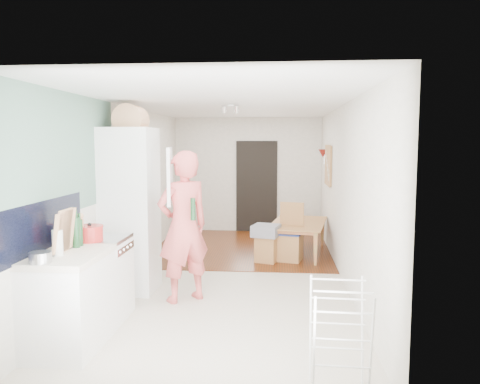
# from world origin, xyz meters

# --- Properties ---
(room_shell) EXTENTS (3.20, 7.00, 2.50)m
(room_shell) POSITION_xyz_m (0.00, 0.00, 1.25)
(room_shell) COLOR beige
(room_shell) RESTS_ON ground
(floor) EXTENTS (3.20, 7.00, 0.01)m
(floor) POSITION_xyz_m (0.00, 0.00, 0.00)
(floor) COLOR beige
(floor) RESTS_ON ground
(wood_floor_overlay) EXTENTS (3.20, 3.30, 0.01)m
(wood_floor_overlay) POSITION_xyz_m (0.00, 1.85, 0.01)
(wood_floor_overlay) COLOR #612309
(wood_floor_overlay) RESTS_ON room_shell
(sage_wall_panel) EXTENTS (0.02, 3.00, 1.30)m
(sage_wall_panel) POSITION_xyz_m (-1.59, -2.00, 1.85)
(sage_wall_panel) COLOR slate
(sage_wall_panel) RESTS_ON room_shell
(tile_splashback) EXTENTS (0.02, 1.90, 0.50)m
(tile_splashback) POSITION_xyz_m (-1.59, -2.55, 1.15)
(tile_splashback) COLOR black
(tile_splashback) RESTS_ON room_shell
(doorway_recess) EXTENTS (0.90, 0.04, 2.00)m
(doorway_recess) POSITION_xyz_m (0.20, 3.48, 1.00)
(doorway_recess) COLOR black
(doorway_recess) RESTS_ON room_shell
(base_cabinet) EXTENTS (0.60, 0.90, 0.86)m
(base_cabinet) POSITION_xyz_m (-1.30, -2.55, 0.43)
(base_cabinet) COLOR white
(base_cabinet) RESTS_ON room_shell
(worktop) EXTENTS (0.62, 0.92, 0.06)m
(worktop) POSITION_xyz_m (-1.30, -2.55, 0.89)
(worktop) COLOR beige
(worktop) RESTS_ON room_shell
(range_cooker) EXTENTS (0.60, 0.60, 0.88)m
(range_cooker) POSITION_xyz_m (-1.30, -1.80, 0.44)
(range_cooker) COLOR white
(range_cooker) RESTS_ON room_shell
(cooker_top) EXTENTS (0.60, 0.60, 0.04)m
(cooker_top) POSITION_xyz_m (-1.30, -1.80, 0.90)
(cooker_top) COLOR #B3B3B6
(cooker_top) RESTS_ON room_shell
(fridge_housing) EXTENTS (0.66, 0.66, 2.15)m
(fridge_housing) POSITION_xyz_m (-1.27, -0.78, 1.07)
(fridge_housing) COLOR white
(fridge_housing) RESTS_ON room_shell
(fridge_door) EXTENTS (0.14, 0.56, 0.70)m
(fridge_door) POSITION_xyz_m (-0.66, -1.08, 1.55)
(fridge_door) COLOR white
(fridge_door) RESTS_ON room_shell
(fridge_interior) EXTENTS (0.02, 0.52, 0.66)m
(fridge_interior) POSITION_xyz_m (-0.96, -0.78, 1.55)
(fridge_interior) COLOR white
(fridge_interior) RESTS_ON room_shell
(pinboard) EXTENTS (0.03, 0.90, 0.70)m
(pinboard) POSITION_xyz_m (1.58, 1.90, 1.55)
(pinboard) COLOR tan
(pinboard) RESTS_ON room_shell
(pinboard_frame) EXTENTS (0.00, 0.94, 0.74)m
(pinboard_frame) POSITION_xyz_m (1.57, 1.90, 1.55)
(pinboard_frame) COLOR #AE673A
(pinboard_frame) RESTS_ON room_shell
(wall_sconce) EXTENTS (0.18, 0.18, 0.16)m
(wall_sconce) POSITION_xyz_m (1.54, 2.55, 1.75)
(wall_sconce) COLOR maroon
(wall_sconce) RESTS_ON room_shell
(person) EXTENTS (0.96, 0.91, 2.20)m
(person) POSITION_xyz_m (-0.48, -1.14, 1.10)
(person) COLOR #E15C5A
(person) RESTS_ON floor
(dining_table) EXTENTS (0.98, 1.48, 0.48)m
(dining_table) POSITION_xyz_m (1.06, 1.42, 0.24)
(dining_table) COLOR #AE673A
(dining_table) RESTS_ON floor
(dining_chair) EXTENTS (0.49, 0.49, 0.96)m
(dining_chair) POSITION_xyz_m (0.86, 0.94, 0.48)
(dining_chair) COLOR #AE673A
(dining_chair) RESTS_ON floor
(stool) EXTENTS (0.42, 0.42, 0.44)m
(stool) POSITION_xyz_m (0.50, 0.82, 0.22)
(stool) COLOR #AE673A
(stool) RESTS_ON floor
(grey_drape) EXTENTS (0.51, 0.51, 0.19)m
(grey_drape) POSITION_xyz_m (0.48, 0.81, 0.53)
(grey_drape) COLOR gray
(grey_drape) RESTS_ON stool
(drying_rack) EXTENTS (0.46, 0.42, 0.87)m
(drying_rack) POSITION_xyz_m (1.16, -3.13, 0.43)
(drying_rack) COLOR white
(drying_rack) RESTS_ON floor
(bread_bin) EXTENTS (0.47, 0.45, 0.22)m
(bread_bin) POSITION_xyz_m (-1.25, -0.69, 2.26)
(bread_bin) COLOR tan
(bread_bin) RESTS_ON fridge_housing
(red_casserole) EXTENTS (0.32, 0.32, 0.17)m
(red_casserole) POSITION_xyz_m (-1.31, -2.01, 1.00)
(red_casserole) COLOR red
(red_casserole) RESTS_ON cooker_top
(steel_pan) EXTENTS (0.19, 0.19, 0.10)m
(steel_pan) POSITION_xyz_m (-1.38, -2.92, 0.97)
(steel_pan) COLOR #B3B3B6
(steel_pan) RESTS_ON worktop
(held_bottle) EXTENTS (0.06, 0.06, 0.27)m
(held_bottle) POSITION_xyz_m (-0.34, -1.29, 1.17)
(held_bottle) COLOR #174020
(held_bottle) RESTS_ON person
(bottle_a) EXTENTS (0.08, 0.08, 0.30)m
(bottle_a) POSITION_xyz_m (-1.32, -2.31, 1.07)
(bottle_a) COLOR #174020
(bottle_a) RESTS_ON worktop
(bottle_b) EXTENTS (0.08, 0.08, 0.27)m
(bottle_b) POSITION_xyz_m (-1.32, -2.23, 1.05)
(bottle_b) COLOR #174020
(bottle_b) RESTS_ON worktop
(bottle_c) EXTENTS (0.12, 0.12, 0.24)m
(bottle_c) POSITION_xyz_m (-1.35, -2.65, 1.04)
(bottle_c) COLOR silver
(bottle_c) RESTS_ON worktop
(pepper_mill_front) EXTENTS (0.06, 0.06, 0.21)m
(pepper_mill_front) POSITION_xyz_m (-1.45, -2.18, 1.02)
(pepper_mill_front) COLOR tan
(pepper_mill_front) RESTS_ON worktop
(pepper_mill_back) EXTENTS (0.07, 0.07, 0.24)m
(pepper_mill_back) POSITION_xyz_m (-1.38, -2.07, 1.04)
(pepper_mill_back) COLOR tan
(pepper_mill_back) RESTS_ON worktop
(chopping_boards) EXTENTS (0.14, 0.31, 0.42)m
(chopping_boards) POSITION_xyz_m (-1.33, -2.54, 1.13)
(chopping_boards) COLOR tan
(chopping_boards) RESTS_ON worktop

